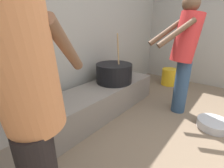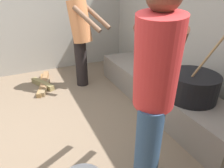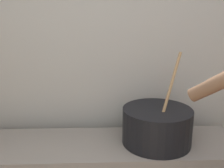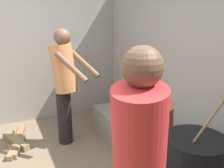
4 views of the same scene
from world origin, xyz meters
TOP-DOWN VIEW (x-y plane):
  - block_enclosure_rear at (0.00, 2.26)m, footprint 5.11×0.20m
  - hearth_ledge at (-0.28, 1.74)m, footprint 2.58×0.60m
  - cooking_pot_main at (0.30, 1.74)m, footprint 0.57×0.57m

SIDE VIEW (x-z plane):
  - hearth_ledge at x=-0.28m, z-range 0.00..0.40m
  - cooking_pot_main at x=0.30m, z-range 0.18..0.93m
  - block_enclosure_rear at x=0.00m, z-range 0.00..2.20m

